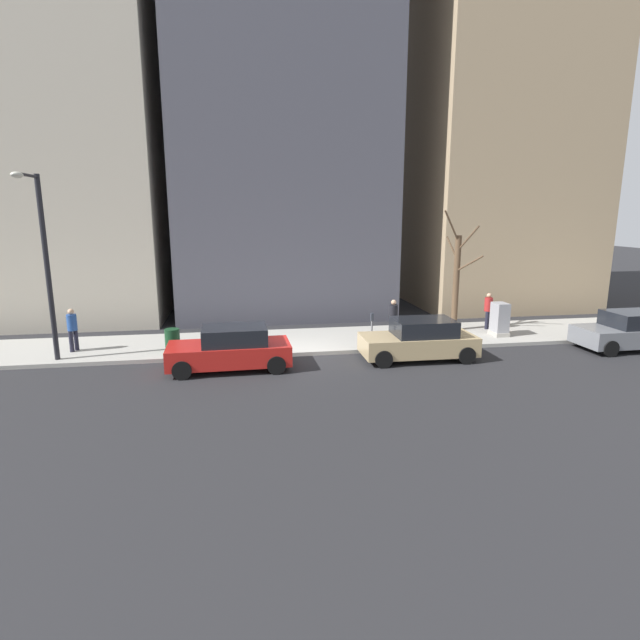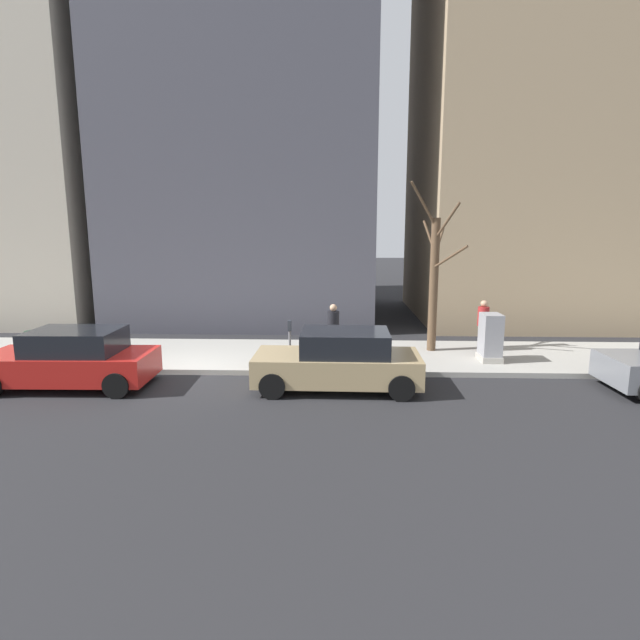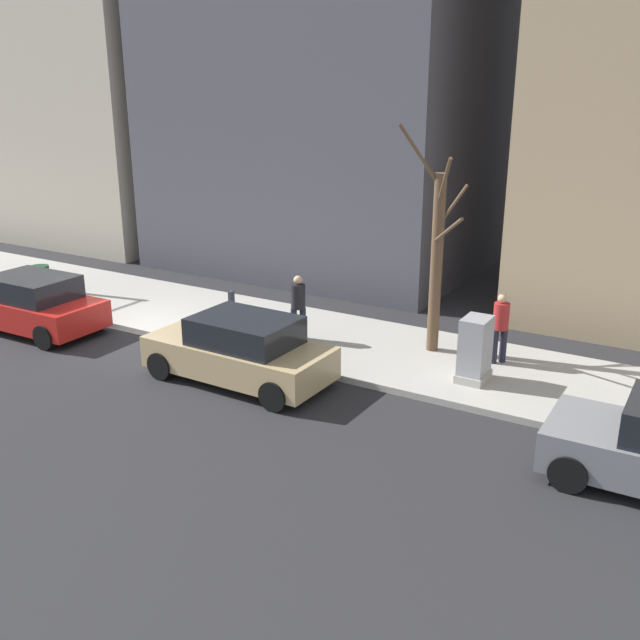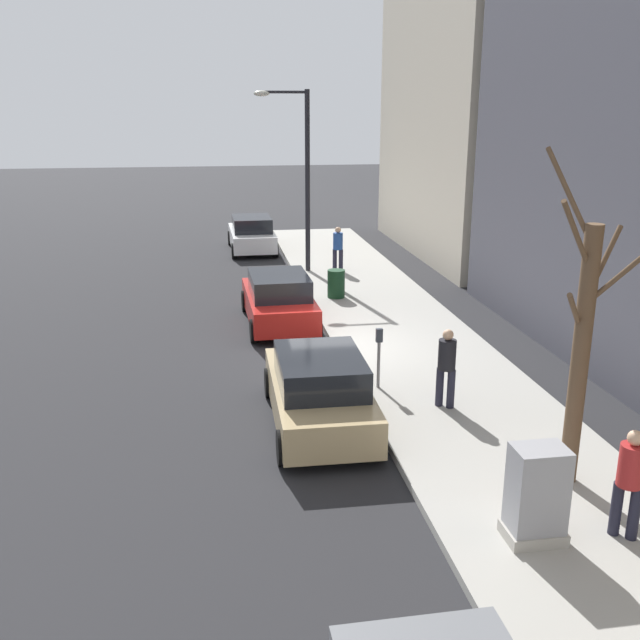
{
  "view_description": "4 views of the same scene",
  "coord_description": "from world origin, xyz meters",
  "px_view_note": "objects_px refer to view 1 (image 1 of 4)",
  "views": [
    {
      "loc": [
        -18.2,
        2.22,
        5.36
      ],
      "look_at": [
        0.39,
        -0.87,
        1.31
      ],
      "focal_mm": 28.0,
      "sensor_mm": 36.0,
      "label": 1
    },
    {
      "loc": [
        -13.42,
        -4.32,
        4.04
      ],
      "look_at": [
        1.68,
        -3.79,
        1.3
      ],
      "focal_mm": 28.0,
      "sensor_mm": 36.0,
      "label": 2
    },
    {
      "loc": [
        -12.77,
        -13.44,
        6.31
      ],
      "look_at": [
        -0.08,
        -5.82,
        1.4
      ],
      "focal_mm": 40.0,
      "sensor_mm": 36.0,
      "label": 3
    },
    {
      "loc": [
        -3.08,
        -17.17,
        6.09
      ],
      "look_at": [
        -0.48,
        -0.68,
        1.06
      ],
      "focal_mm": 40.0,
      "sensor_mm": 36.0,
      "label": 4
    }
  ],
  "objects_px": {
    "parked_car_grey": "(631,331)",
    "pedestrian_midblock": "(393,317)",
    "streetlamp": "(43,253)",
    "trash_bin": "(172,340)",
    "utility_box": "(500,320)",
    "bare_tree": "(456,279)",
    "parked_car_tan": "(419,340)",
    "parking_meter": "(372,326)",
    "parked_car_red": "(231,349)",
    "pedestrian_far_corner": "(72,327)",
    "office_block_center": "(277,36)",
    "office_tower_right": "(38,80)",
    "pedestrian_near_meter": "(488,309)",
    "office_tower_left": "(499,67)"
  },
  "relations": [
    {
      "from": "parking_meter",
      "to": "streetlamp",
      "type": "distance_m",
      "value": 12.13
    },
    {
      "from": "utility_box",
      "to": "bare_tree",
      "type": "distance_m",
      "value": 2.56
    },
    {
      "from": "parked_car_red",
      "to": "parking_meter",
      "type": "bearing_deg",
      "value": -74.72
    },
    {
      "from": "utility_box",
      "to": "trash_bin",
      "type": "height_order",
      "value": "utility_box"
    },
    {
      "from": "trash_bin",
      "to": "utility_box",
      "type": "bearing_deg",
      "value": -88.32
    },
    {
      "from": "parking_meter",
      "to": "pedestrian_far_corner",
      "type": "distance_m",
      "value": 11.54
    },
    {
      "from": "office_tower_left",
      "to": "parked_car_red",
      "type": "bearing_deg",
      "value": 126.65
    },
    {
      "from": "streetlamp",
      "to": "pedestrian_near_meter",
      "type": "distance_m",
      "value": 18.2
    },
    {
      "from": "parked_car_tan",
      "to": "parking_meter",
      "type": "distance_m",
      "value": 2.1
    },
    {
      "from": "parked_car_red",
      "to": "office_tower_right",
      "type": "height_order",
      "value": "office_tower_right"
    },
    {
      "from": "office_block_center",
      "to": "bare_tree",
      "type": "bearing_deg",
      "value": -139.7
    },
    {
      "from": "streetlamp",
      "to": "pedestrian_midblock",
      "type": "height_order",
      "value": "streetlamp"
    },
    {
      "from": "parked_car_grey",
      "to": "pedestrian_midblock",
      "type": "distance_m",
      "value": 9.45
    },
    {
      "from": "bare_tree",
      "to": "parked_car_tan",
      "type": "bearing_deg",
      "value": 140.47
    },
    {
      "from": "pedestrian_far_corner",
      "to": "office_block_center",
      "type": "bearing_deg",
      "value": -14.83
    },
    {
      "from": "parked_car_tan",
      "to": "parked_car_red",
      "type": "bearing_deg",
      "value": 91.52
    },
    {
      "from": "office_block_center",
      "to": "pedestrian_near_meter",
      "type": "bearing_deg",
      "value": -133.75
    },
    {
      "from": "pedestrian_midblock",
      "to": "office_tower_right",
      "type": "distance_m",
      "value": 22.06
    },
    {
      "from": "office_block_center",
      "to": "trash_bin",
      "type": "bearing_deg",
      "value": 153.41
    },
    {
      "from": "parked_car_tan",
      "to": "streetlamp",
      "type": "xyz_separation_m",
      "value": [
        1.37,
        13.15,
        3.28
      ]
    },
    {
      "from": "parked_car_red",
      "to": "streetlamp",
      "type": "xyz_separation_m",
      "value": [
        1.46,
        6.24,
        3.28
      ]
    },
    {
      "from": "trash_bin",
      "to": "pedestrian_midblock",
      "type": "distance_m",
      "value": 8.99
    },
    {
      "from": "office_block_center",
      "to": "streetlamp",
      "type": "bearing_deg",
      "value": 139.7
    },
    {
      "from": "parking_meter",
      "to": "office_block_center",
      "type": "height_order",
      "value": "office_block_center"
    },
    {
      "from": "parked_car_grey",
      "to": "streetlamp",
      "type": "xyz_separation_m",
      "value": [
        1.39,
        22.03,
        3.28
      ]
    },
    {
      "from": "parked_car_grey",
      "to": "office_tower_left",
      "type": "distance_m",
      "value": 17.03
    },
    {
      "from": "parked_car_tan",
      "to": "office_tower_right",
      "type": "distance_m",
      "value": 23.67
    },
    {
      "from": "pedestrian_far_corner",
      "to": "streetlamp",
      "type": "bearing_deg",
      "value": -162.66
    },
    {
      "from": "pedestrian_midblock",
      "to": "utility_box",
      "type": "bearing_deg",
      "value": 124.61
    },
    {
      "from": "parked_car_grey",
      "to": "trash_bin",
      "type": "height_order",
      "value": "parked_car_grey"
    },
    {
      "from": "parking_meter",
      "to": "trash_bin",
      "type": "distance_m",
      "value": 7.74
    },
    {
      "from": "pedestrian_midblock",
      "to": "office_tower_right",
      "type": "height_order",
      "value": "office_tower_right"
    },
    {
      "from": "parked_car_grey",
      "to": "utility_box",
      "type": "xyz_separation_m",
      "value": [
        2.41,
        4.35,
        0.11
      ]
    },
    {
      "from": "parked_car_red",
      "to": "pedestrian_far_corner",
      "type": "bearing_deg",
      "value": 63.59
    },
    {
      "from": "parking_meter",
      "to": "bare_tree",
      "type": "xyz_separation_m",
      "value": [
        2.14,
        -4.44,
        1.5
      ]
    },
    {
      "from": "parking_meter",
      "to": "pedestrian_far_corner",
      "type": "relative_size",
      "value": 0.81
    },
    {
      "from": "parked_car_tan",
      "to": "trash_bin",
      "type": "relative_size",
      "value": 4.69
    },
    {
      "from": "parked_car_red",
      "to": "parking_meter",
      "type": "height_order",
      "value": "parked_car_red"
    },
    {
      "from": "pedestrian_midblock",
      "to": "pedestrian_far_corner",
      "type": "bearing_deg",
      "value": -52.64
    },
    {
      "from": "utility_box",
      "to": "office_tower_right",
      "type": "relative_size",
      "value": 0.06
    },
    {
      "from": "trash_bin",
      "to": "office_tower_right",
      "type": "height_order",
      "value": "office_tower_right"
    },
    {
      "from": "parked_car_red",
      "to": "trash_bin",
      "type": "distance_m",
      "value": 3.04
    },
    {
      "from": "parked_car_grey",
      "to": "office_block_center",
      "type": "relative_size",
      "value": 0.14
    },
    {
      "from": "pedestrian_near_meter",
      "to": "office_block_center",
      "type": "bearing_deg",
      "value": -94.32
    },
    {
      "from": "parking_meter",
      "to": "utility_box",
      "type": "bearing_deg",
      "value": -81.85
    },
    {
      "from": "streetlamp",
      "to": "pedestrian_near_meter",
      "type": "relative_size",
      "value": 3.92
    },
    {
      "from": "pedestrian_midblock",
      "to": "office_tower_right",
      "type": "bearing_deg",
      "value": -84.06
    },
    {
      "from": "streetlamp",
      "to": "bare_tree",
      "type": "xyz_separation_m",
      "value": [
        2.31,
        -16.18,
        -1.54
      ]
    },
    {
      "from": "bare_tree",
      "to": "pedestrian_midblock",
      "type": "distance_m",
      "value": 3.64
    },
    {
      "from": "parking_meter",
      "to": "pedestrian_midblock",
      "type": "bearing_deg",
      "value": -48.08
    }
  ]
}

